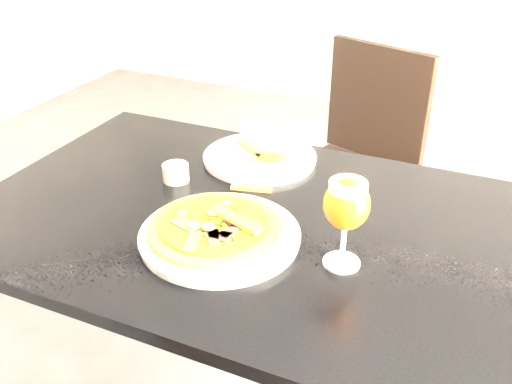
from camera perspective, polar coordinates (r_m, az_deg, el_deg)
The scene contains 9 objects.
dining_table at distance 1.31m, azimuth -1.36°, elevation -5.47°, with size 1.21×0.82×0.75m.
chair_far at distance 2.07m, azimuth 9.68°, elevation 2.74°, with size 0.53×0.53×0.90m.
plate_main at distance 1.17m, azimuth -3.63°, elevation -4.40°, with size 0.33×0.33×0.02m, color white.
pizza at distance 1.17m, azimuth -4.11°, elevation -3.44°, with size 0.27×0.27×0.03m.
plate_second at distance 1.49m, azimuth 0.38°, elevation 3.46°, with size 0.29×0.29×0.02m, color white.
crust_scraps at distance 1.47m, azimuth 0.79°, elevation 3.66°, with size 0.18×0.13×0.01m.
loose_crust at distance 1.35m, azimuth -0.47°, elevation 0.42°, with size 0.10×0.02×0.01m, color olive.
sauce_cup at distance 1.40m, azimuth -8.04°, elevation 2.00°, with size 0.06×0.06×0.04m.
beer_glass at distance 1.05m, azimuth 9.05°, elevation -1.29°, with size 0.09×0.09×0.18m.
Camera 1 is at (0.43, -0.66, 1.41)m, focal length 40.00 mm.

